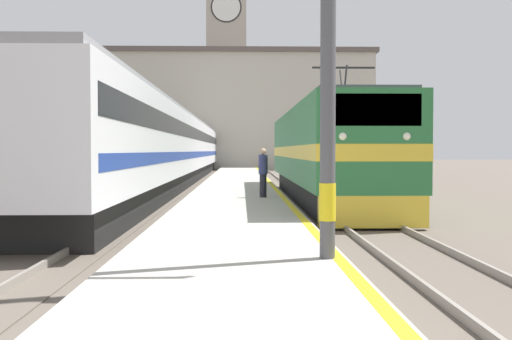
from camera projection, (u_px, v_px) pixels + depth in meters
ground_plane at (238, 187)px, 33.62m from camera, size 200.00×200.00×0.00m
platform at (237, 190)px, 28.62m from camera, size 3.76×140.00×0.31m
rail_track_near at (310, 192)px, 28.71m from camera, size 2.83×140.00×0.16m
rail_track_far at (156, 192)px, 28.52m from camera, size 2.84×140.00×0.16m
locomotive_train at (324, 153)px, 23.98m from camera, size 2.92×18.56×4.73m
passenger_train at (175, 148)px, 36.88m from camera, size 2.92×53.11×4.08m
person_on_platform at (263, 171)px, 22.00m from camera, size 0.34×0.34×1.80m
clock_tower at (227, 51)px, 73.78m from camera, size 5.99×5.99×26.80m
station_building at (240, 111)px, 66.86m from camera, size 28.99×10.28×12.78m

